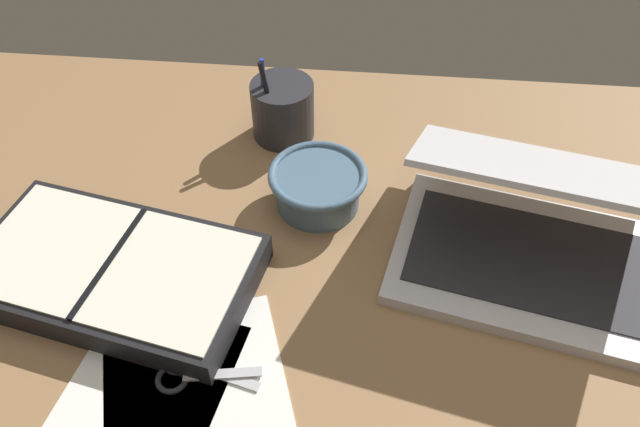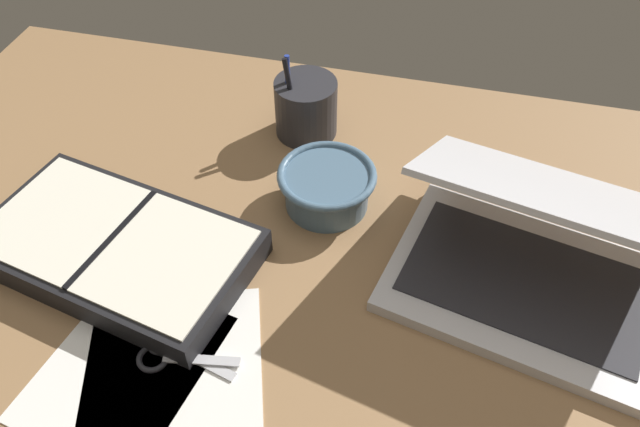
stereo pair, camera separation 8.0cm
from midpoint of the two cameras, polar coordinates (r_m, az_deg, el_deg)
name	(u,v)px [view 1 (the left image)]	position (r cm, az deg, el deg)	size (l,w,h in cm)	color
desk_top	(312,298)	(81.22, -3.57, -7.87)	(140.00, 100.00, 2.00)	#936D47
laptop	(531,230)	(83.73, 16.18, -1.64)	(38.57, 34.94, 17.92)	silver
bowl	(318,186)	(88.30, -2.78, 2.39)	(14.05, 14.05, 6.18)	slate
pen_cup	(283,110)	(99.81, -5.75, 9.31)	(9.89, 9.89, 14.20)	#28282D
planner	(114,271)	(85.19, -20.92, -5.12)	(38.97, 26.97, 4.53)	black
scissors	(186,371)	(76.49, -15.16, -13.89)	(12.21, 6.31, 0.80)	#B7B7BC
paper_sheet_front	(198,410)	(74.17, -14.28, -17.21)	(20.33, 26.84, 0.16)	white
paper_sheet_beside_planner	(144,391)	(76.85, -18.76, -15.34)	(17.50, 22.41, 0.16)	white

